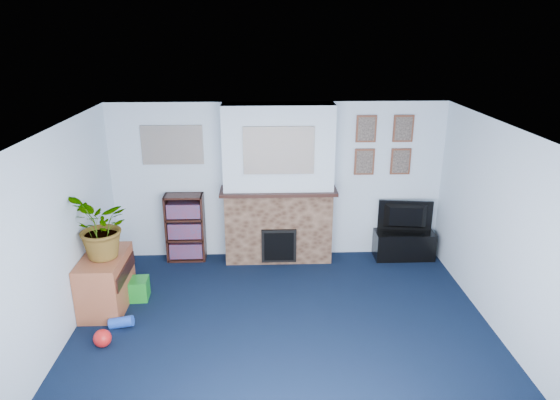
{
  "coord_description": "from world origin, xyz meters",
  "views": [
    {
      "loc": [
        -0.23,
        -4.98,
        3.43
      ],
      "look_at": [
        -0.01,
        0.99,
        1.34
      ],
      "focal_mm": 32.0,
      "sensor_mm": 36.0,
      "label": 1
    }
  ],
  "objects_px": {
    "tv_stand": "(404,244)",
    "television": "(406,217)",
    "sideboard": "(106,282)",
    "bookshelf": "(186,229)"
  },
  "relations": [
    {
      "from": "bookshelf",
      "to": "sideboard",
      "type": "relative_size",
      "value": 1.15
    },
    {
      "from": "sideboard",
      "to": "television",
      "type": "bearing_deg",
      "value": 17.38
    },
    {
      "from": "television",
      "to": "sideboard",
      "type": "xyz_separation_m",
      "value": [
        -4.19,
        -1.31,
        -0.32
      ]
    },
    {
      "from": "tv_stand",
      "to": "sideboard",
      "type": "distance_m",
      "value": 4.39
    },
    {
      "from": "television",
      "to": "sideboard",
      "type": "relative_size",
      "value": 0.9
    },
    {
      "from": "sideboard",
      "to": "tv_stand",
      "type": "bearing_deg",
      "value": 17.13
    },
    {
      "from": "tv_stand",
      "to": "television",
      "type": "height_order",
      "value": "television"
    },
    {
      "from": "tv_stand",
      "to": "television",
      "type": "distance_m",
      "value": 0.44
    },
    {
      "from": "television",
      "to": "bookshelf",
      "type": "height_order",
      "value": "bookshelf"
    },
    {
      "from": "television",
      "to": "sideboard",
      "type": "distance_m",
      "value": 4.4
    }
  ]
}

